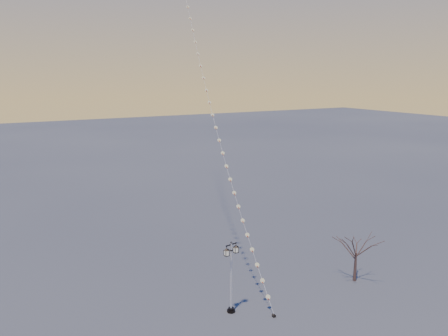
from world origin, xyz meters
TOP-DOWN VIEW (x-y plane):
  - ground at (0.00, 0.00)m, footprint 300.00×300.00m
  - street_lamp at (-3.22, 0.62)m, footprint 1.33×0.66m
  - bare_tree at (8.25, 0.04)m, footprint 2.69×2.69m
  - kite_train at (3.25, 17.67)m, footprint 9.05×38.93m

SIDE VIEW (x-z plane):
  - ground at x=0.00m, z-range 0.00..0.00m
  - street_lamp at x=-3.22m, z-range 0.28..5.59m
  - bare_tree at x=8.25m, z-range 0.87..5.32m
  - kite_train at x=3.25m, z-range -0.08..41.43m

